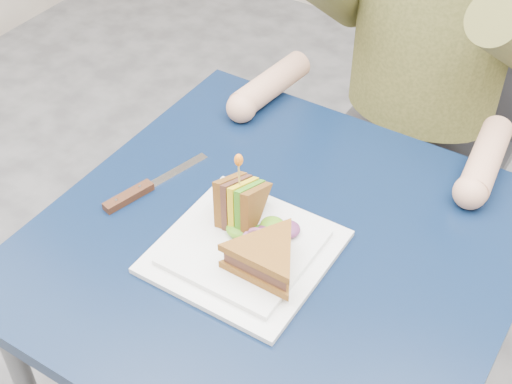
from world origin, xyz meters
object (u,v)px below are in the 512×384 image
Objects in this scene: table at (276,274)px; knife at (138,191)px; fork at (202,231)px; chair at (429,111)px; sandwich_upright at (240,204)px; sandwich_flat at (266,258)px; plate at (245,250)px.

table is 3.43× the size of knife.
fork is at bearing -6.42° from knife.
chair is at bearing 90.00° from table.
sandwich_upright is 0.20m from knife.
sandwich_flat reaches higher than table.
fork is at bearing -98.29° from chair.
sandwich_upright is (-0.07, -0.01, 0.13)m from table.
fork is (-0.11, -0.05, 0.08)m from table.
plate is at bearing -5.01° from knife.
knife is at bearing 171.06° from sandwich_flat.
chair is 6.29× the size of sandwich_flat.
table is at bearing 22.47° from fork.
table is at bearing 108.92° from sandwich_flat.
knife is at bearing 174.99° from plate.
sandwich_upright is at bearing -95.13° from chair.
plate is 1.76× the size of sandwich_flat.
sandwich_upright is at bearing 7.10° from knife.
knife is at bearing -108.89° from chair.
chair is at bearing 71.11° from knife.
fork reaches higher than table.
sandwich_upright reaches higher than plate.
plate is 1.48× the size of fork.
sandwich_flat is (0.03, -0.08, 0.12)m from table.
fork is (-0.11, -0.79, 0.19)m from chair.
chair reaches higher than knife.
knife is at bearing -172.90° from sandwich_upright.
sandwich_upright reaches higher than fork.
table is at bearing 6.65° from knife.
sandwich_upright reaches higher than sandwich_flat.
knife is at bearing -173.35° from table.
plate is 0.24m from knife.
knife is (-0.20, -0.02, -0.05)m from sandwich_upright.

